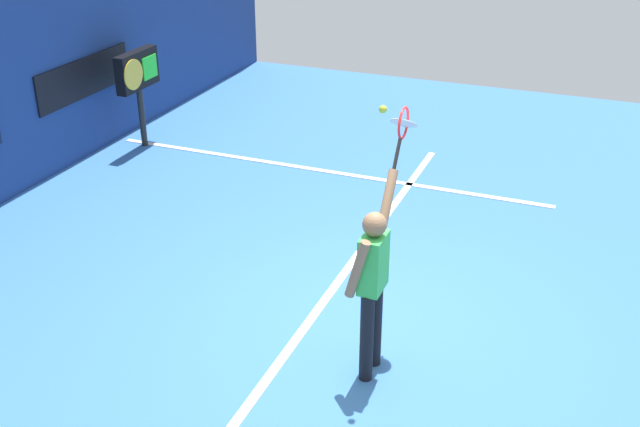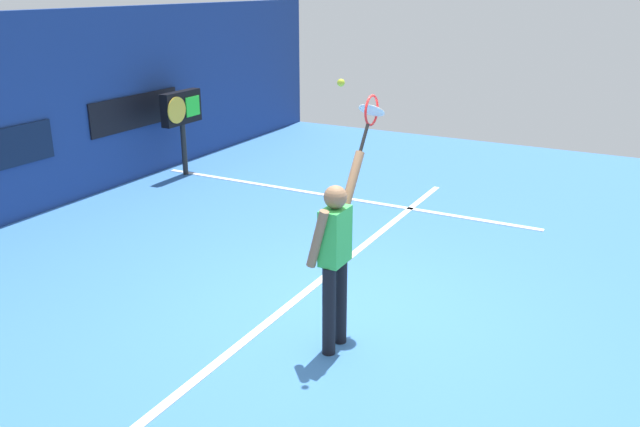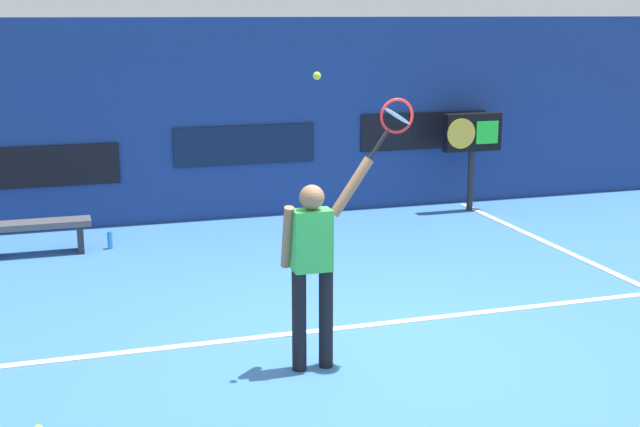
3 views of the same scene
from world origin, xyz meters
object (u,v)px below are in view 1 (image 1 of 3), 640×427
tennis_player (373,280)px  tennis_racket (403,127)px  tennis_ball (383,109)px  scoreboard_clock (138,74)px

tennis_player → tennis_racket: tennis_racket is taller
tennis_ball → tennis_racket: bearing=2.0°
tennis_player → scoreboard_clock: (4.29, 5.36, 0.20)m
tennis_player → tennis_racket: (0.75, -0.00, 1.22)m
tennis_racket → tennis_ball: size_ratio=8.75×
tennis_player → tennis_ball: 1.61m
tennis_ball → scoreboard_clock: 7.01m
tennis_player → tennis_ball: size_ratio=28.15×
tennis_ball → scoreboard_clock: size_ratio=0.04×
tennis_racket → scoreboard_clock: size_ratio=0.38×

